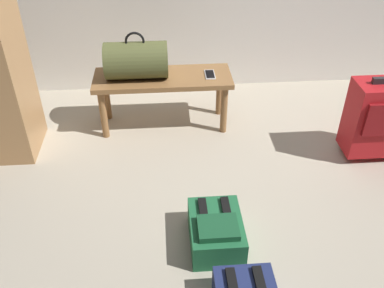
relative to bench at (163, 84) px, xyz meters
name	(u,v)px	position (x,y,z in m)	size (l,w,h in m)	color
ground_plane	(245,204)	(0.47, -0.93, -0.35)	(6.60, 6.60, 0.00)	#B2A893
bench	(163,84)	(0.00, 0.00, 0.00)	(1.00, 0.36, 0.42)	olive
duffel_bag_olive	(136,60)	(-0.18, 0.00, 0.20)	(0.44, 0.26, 0.34)	#51562D
cell_phone	(210,74)	(0.34, -0.01, 0.07)	(0.07, 0.14, 0.01)	silver
suitcase_upright_red	(379,117)	(1.42, -0.50, -0.04)	(0.40, 0.26, 0.60)	red
backpack_green	(216,231)	(0.25, -1.22, -0.26)	(0.28, 0.38, 0.21)	#1E6038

